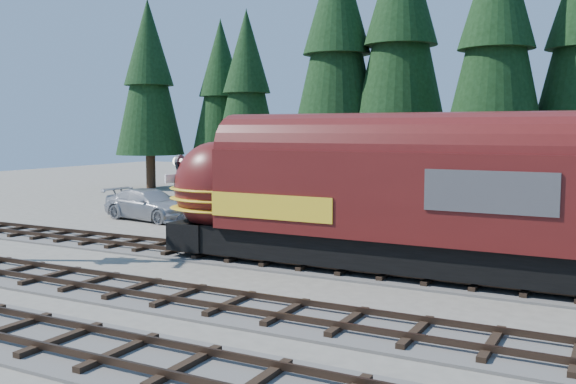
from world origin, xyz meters
The scene contains 7 objects.
ground centered at (0.00, 0.00, 0.00)m, with size 120.00×120.00×0.00m, color #6B665B.
track_spur centered at (-10.00, 18.00, 0.06)m, with size 32.00×3.20×0.33m.
depot centered at (0.00, 10.50, 2.96)m, with size 12.80×7.00×5.30m.
locomotive centered at (-3.23, 4.00, 2.48)m, with size 15.57×3.09×4.23m.
caboose centered at (-9.39, 18.00, 2.63)m, with size 10.20×2.96×5.30m.
pickup_truck_a centered at (-9.65, 6.66, 0.81)m, with size 2.70×5.85×1.63m, color black.
pickup_truck_b centered at (-17.84, 10.66, 0.85)m, with size 2.38×5.86×1.70m, color #A3A5AB.
Camera 1 is at (5.61, -16.89, 5.09)m, focal length 40.00 mm.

